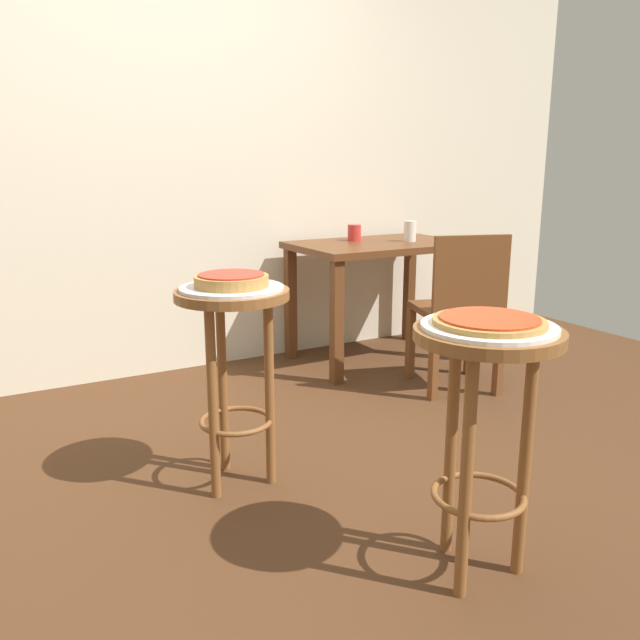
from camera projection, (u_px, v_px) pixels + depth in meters
name	position (u px, v px, depth m)	size (l,w,h in m)	color
ground_plane	(297.00, 482.00, 2.50)	(6.00, 6.00, 0.00)	#4C2D19
back_wall	(156.00, 106.00, 3.54)	(6.00, 0.10, 3.00)	beige
stool_foreground	(485.00, 395.00, 1.82)	(0.41, 0.41, 0.76)	brown
serving_plate_foreground	(489.00, 327.00, 1.78)	(0.37, 0.37, 0.01)	white
pizza_foreground	(489.00, 321.00, 1.77)	(0.31, 0.31, 0.02)	#B78442
stool_middle	(233.00, 341.00, 2.37)	(0.41, 0.41, 0.76)	brown
serving_plate_middle	(232.00, 288.00, 2.32)	(0.37, 0.37, 0.01)	silver
pizza_middle	(231.00, 280.00, 2.31)	(0.27, 0.27, 0.05)	#B78442
dining_table	(378.00, 262.00, 3.93)	(1.01, 0.66, 0.73)	#5B3319
cup_near_edge	(410.00, 231.00, 3.92)	(0.07, 0.07, 0.12)	silver
cup_far_edge	(354.00, 233.00, 3.95)	(0.08, 0.08, 0.10)	red
wooden_chair	(460.00, 306.00, 3.40)	(0.50, 0.50, 0.85)	brown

